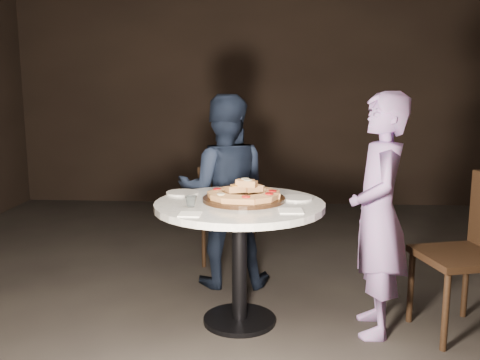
% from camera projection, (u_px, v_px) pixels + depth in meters
% --- Properties ---
extents(floor, '(7.00, 7.00, 0.00)m').
position_uv_depth(floor, '(237.00, 320.00, 3.47)').
color(floor, black).
rests_on(floor, ground).
extents(table, '(1.07, 1.07, 0.79)m').
position_uv_depth(table, '(240.00, 225.00, 3.33)').
color(table, black).
rests_on(table, ground).
extents(serving_board, '(0.58, 0.58, 0.02)m').
position_uv_depth(serving_board, '(244.00, 199.00, 3.34)').
color(serving_board, black).
rests_on(serving_board, table).
extents(focaccia_pile, '(0.46, 0.45, 0.12)m').
position_uv_depth(focaccia_pile, '(244.00, 192.00, 3.33)').
color(focaccia_pile, '#BD7F49').
rests_on(focaccia_pile, serving_board).
extents(plate_left, '(0.25, 0.25, 0.01)m').
position_uv_depth(plate_left, '(183.00, 193.00, 3.56)').
color(plate_left, white).
rests_on(plate_left, table).
extents(plate_right, '(0.20, 0.20, 0.01)m').
position_uv_depth(plate_right, '(297.00, 198.00, 3.39)').
color(plate_right, white).
rests_on(plate_right, table).
extents(water_glass, '(0.09, 0.09, 0.07)m').
position_uv_depth(water_glass, '(191.00, 201.00, 3.17)').
color(water_glass, silver).
rests_on(water_glass, table).
extents(napkin_near, '(0.12, 0.12, 0.01)m').
position_uv_depth(napkin_near, '(190.00, 214.00, 2.99)').
color(napkin_near, white).
rests_on(napkin_near, table).
extents(napkin_far, '(0.14, 0.14, 0.01)m').
position_uv_depth(napkin_far, '(291.00, 211.00, 3.07)').
color(napkin_far, white).
rests_on(napkin_far, table).
extents(chair_far, '(0.48, 0.49, 0.85)m').
position_uv_depth(chair_far, '(226.00, 209.00, 4.43)').
color(chair_far, black).
rests_on(chair_far, ground).
extents(chair_right, '(0.58, 0.56, 0.98)m').
position_uv_depth(chair_right, '(475.00, 244.00, 3.23)').
color(chair_right, black).
rests_on(chair_right, ground).
extents(diner_navy, '(0.74, 0.59, 1.44)m').
position_uv_depth(diner_navy, '(224.00, 191.00, 4.00)').
color(diner_navy, black).
rests_on(diner_navy, ground).
extents(diner_teal, '(0.37, 0.55, 1.47)m').
position_uv_depth(diner_teal, '(379.00, 215.00, 3.21)').
color(diner_teal, '#8469A8').
rests_on(diner_teal, ground).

